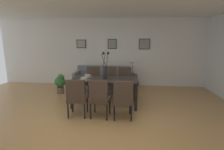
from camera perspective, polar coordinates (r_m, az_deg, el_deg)
ground_plane at (r=3.98m, az=-5.08°, el=-15.08°), size 9.00×9.00×0.00m
back_wall_panel at (r=6.79m, az=-0.27°, el=7.55°), size 9.00×0.10×2.60m
ceiling_panel at (r=4.04m, az=-4.69°, el=23.79°), size 9.00×7.20×0.08m
dining_table at (r=4.71m, az=-2.34°, el=-2.18°), size 1.80×0.88×0.74m
dining_chair_near_left at (r=4.06m, az=-11.65°, el=-6.92°), size 0.47×0.47×0.92m
dining_chair_near_right at (r=5.66m, az=-6.47°, el=-1.45°), size 0.46×0.46×0.92m
dining_chair_far_left at (r=3.94m, az=-4.17°, el=-7.27°), size 0.47×0.47×0.92m
dining_chair_far_right at (r=5.58m, az=-0.87°, el=-1.56°), size 0.47×0.47×0.92m
dining_chair_mid_left at (r=3.88m, az=3.65°, el=-7.60°), size 0.47×0.47×0.92m
dining_chair_mid_right at (r=5.52m, az=4.25°, el=-1.75°), size 0.44×0.44×0.92m
centerpiece_vase at (r=4.64m, az=-2.36°, el=2.16°), size 0.21×0.23×0.73m
placemat_near_left at (r=4.61m, az=-9.35°, el=-1.61°), size 0.32×0.32×0.01m
bowl_near_left at (r=4.60m, az=-9.37°, el=-1.16°), size 0.17×0.17×0.07m
placemat_near_right at (r=4.98m, az=-8.20°, el=-0.56°), size 0.32×0.32×0.01m
bowl_near_right at (r=4.98m, az=-8.21°, el=-0.15°), size 0.17×0.17×0.07m
sofa at (r=6.44m, az=-3.14°, el=-1.90°), size 2.04×0.84×0.80m
side_table at (r=6.39m, az=6.79°, el=-2.25°), size 0.36×0.36×0.52m
table_lamp at (r=6.27m, az=6.93°, el=3.37°), size 0.22×0.22×0.51m
framed_picture_left at (r=6.93m, az=-10.25°, el=10.19°), size 0.37×0.03×0.33m
framed_picture_center at (r=6.70m, az=0.10°, el=10.33°), size 0.34×0.03×0.38m
framed_picture_right at (r=6.70m, az=10.79°, el=10.13°), size 0.42×0.03×0.40m
potted_plant at (r=6.01m, az=-16.91°, el=-2.48°), size 0.36×0.36×0.67m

